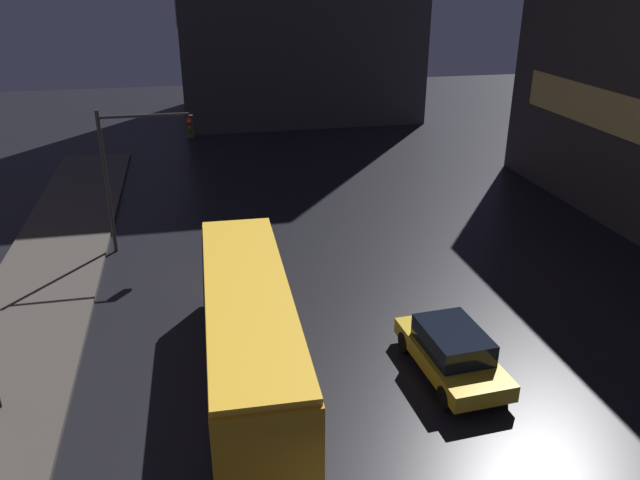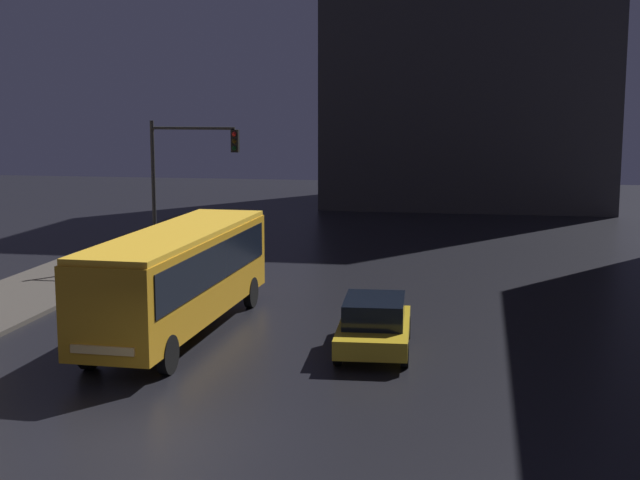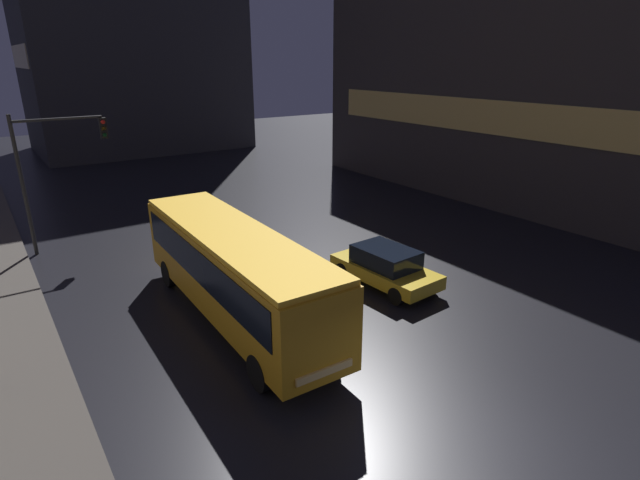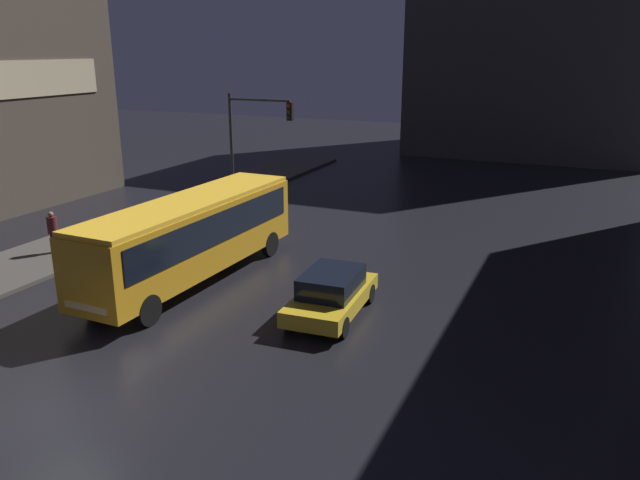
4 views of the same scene
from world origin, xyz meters
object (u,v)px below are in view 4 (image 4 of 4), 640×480
at_px(bus_near, 192,231).
at_px(traffic_light_main, 253,131).
at_px(pedestrian_near, 52,228).
at_px(car_taxi, 331,293).

height_order(bus_near, traffic_light_main, traffic_light_main).
xyz_separation_m(pedestrian_near, traffic_light_main, (3.56, 10.20, 2.91)).
distance_m(bus_near, car_taxi, 5.94).
relative_size(pedestrian_near, traffic_light_main, 0.29).
height_order(car_taxi, pedestrian_near, pedestrian_near).
relative_size(bus_near, traffic_light_main, 1.74).
xyz_separation_m(bus_near, car_taxi, (5.78, -0.76, -1.14)).
height_order(bus_near, car_taxi, bus_near).
bearing_deg(car_taxi, bus_near, -11.08).
height_order(bus_near, pedestrian_near, bus_near).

